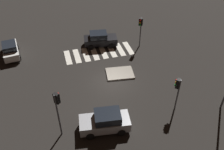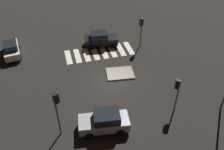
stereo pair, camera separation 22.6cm
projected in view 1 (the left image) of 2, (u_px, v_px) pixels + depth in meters
name	position (u px, v px, depth m)	size (l,w,h in m)	color
ground_plane	(112.00, 82.00, 27.28)	(80.00, 80.00, 0.00)	black
traffic_island	(120.00, 73.00, 28.36)	(3.36, 2.69, 0.18)	gray
car_black	(100.00, 39.00, 32.74)	(4.60, 2.58, 1.92)	black
car_white	(10.00, 50.00, 30.81)	(2.35, 4.37, 1.84)	silver
car_silver	(105.00, 121.00, 21.61)	(4.65, 2.56, 1.95)	#9EA0A5
traffic_light_north	(57.00, 105.00, 19.63)	(0.53, 0.54, 4.67)	#47474C
traffic_light_west	(178.00, 87.00, 22.40)	(0.54, 0.53, 3.69)	#47474C
traffic_light_south	(141.00, 26.00, 31.14)	(0.54, 0.53, 4.10)	#47474C
crosswalk_near	(99.00, 53.00, 31.89)	(8.75, 3.20, 0.02)	silver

